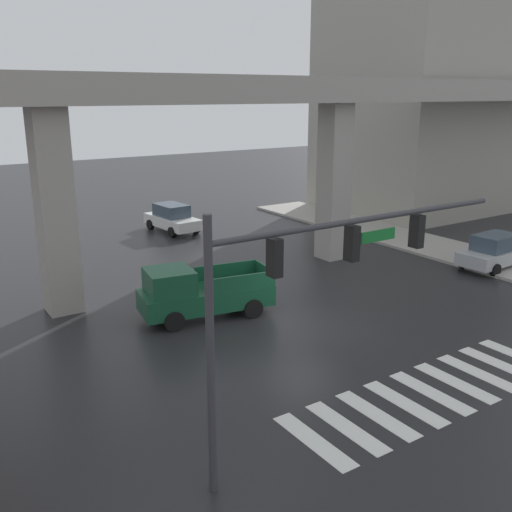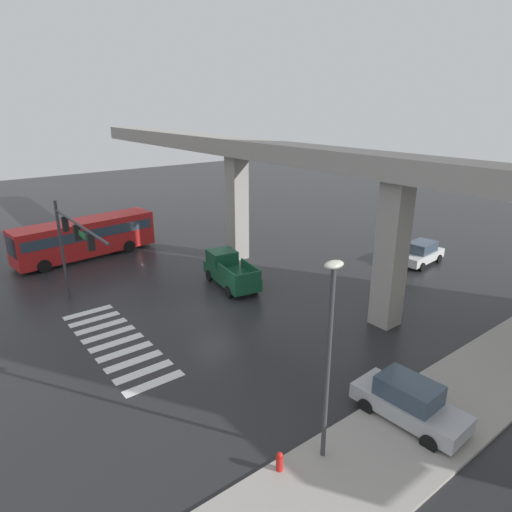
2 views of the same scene
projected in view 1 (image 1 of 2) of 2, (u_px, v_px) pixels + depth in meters
ground_plane at (305, 326)px, 21.64m from camera, size 120.00×120.00×0.00m
crosswalk_stripes at (431, 392)px, 16.86m from camera, size 9.35×2.80×0.01m
elevated_overpass at (213, 105)px, 24.83m from camera, size 57.51×2.42×9.18m
sidewalk_east at (479, 259)px, 30.21m from camera, size 4.00×36.00×0.15m
pickup_truck at (199, 293)px, 22.28m from camera, size 5.34×2.70×2.08m
sedan_white at (172, 218)px, 36.31m from camera, size 2.27×4.45×1.72m
sedan_silver at (495, 251)px, 28.68m from camera, size 4.39×2.15×1.72m
traffic_signal_mast at (313, 273)px, 12.93m from camera, size 8.69×0.32×6.20m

